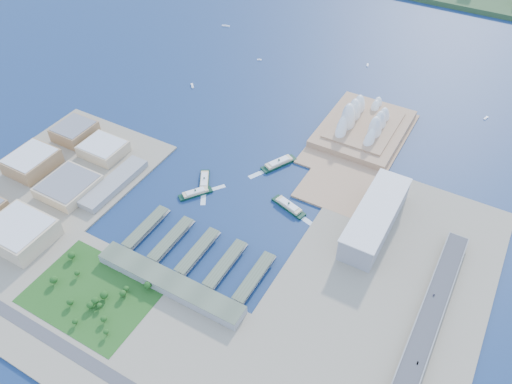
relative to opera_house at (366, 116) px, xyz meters
The scene contains 23 objects.
ground 300.75m from the opera_house, 110.56° to the right, with size 3000.00×3000.00×0.00m, color #0E2545.
west_land 524.58m from the opera_house, 132.68° to the right, with size 220.00×390.00×3.00m, color gray.
south_land 502.05m from the opera_house, 102.09° to the right, with size 720.00×180.00×3.00m, color gray.
east_land 357.85m from the opera_house, 67.75° to the right, with size 240.00×500.00×3.00m, color gray.
peninsula 36.56m from the opera_house, 82.87° to the right, with size 135.00×220.00×3.00m, color #A57D5A.
opera_house is the anchor object (origin of this frame).
toaster_building 219.62m from the opera_house, 65.77° to the right, with size 45.00×155.00×35.00m, color gray.
expressway 392.63m from the opera_house, 60.16° to the right, with size 26.00×340.00×11.85m, color gray, non-canonical shape.
west_buildings 498.76m from the opera_house, 135.41° to the right, with size 200.00×280.00×27.00m, color #9A754D, non-canonical shape.
ferry_wharves 367.50m from the opera_house, 104.38° to the right, with size 184.00×90.00×9.30m, color #4A5540, non-canonical shape.
terminal_building 425.27m from the opera_house, 102.24° to the right, with size 200.00×28.00×12.00m, color gray.
park 498.56m from the opera_house, 109.34° to the right, with size 150.00×110.00×16.00m, color #194714, non-canonical shape.
ferry_a 286.90m from the opera_house, 124.27° to the right, with size 13.21×51.90×9.81m, color black, non-canonical shape.
ferry_b 169.25m from the opera_house, 119.87° to the right, with size 15.09×59.27×11.21m, color black, non-canonical shape.
ferry_c 308.64m from the opera_house, 120.84° to the right, with size 12.65×49.72×9.40m, color black, non-canonical shape.
ferry_d 224.81m from the opera_house, 97.06° to the right, with size 14.02×55.07×10.41m, color black, non-canonical shape.
boat_a 334.16m from the opera_house, behind, with size 3.93×15.71×3.03m, color white, non-canonical shape.
boat_b 300.52m from the opera_house, 154.86° to the left, with size 3.19×9.11×2.46m, color white, non-canonical shape.
boat_c 225.32m from the opera_house, 39.78° to the left, with size 3.27×11.23×2.53m, color white, non-canonical shape.
boat_d 470.41m from the opera_house, 151.47° to the left, with size 3.85×17.58×2.97m, color white, non-canonical shape.
boat_e 228.62m from the opera_house, 108.43° to the left, with size 3.35×10.52×2.58m, color white, non-canonical shape.
car_b 422.60m from the opera_house, 61.88° to the right, with size 1.25×3.60×1.19m, color slate.
car_c 338.81m from the opera_house, 55.64° to the right, with size 1.76×4.34×1.26m, color slate.
Camera 1 is at (283.29, -396.91, 501.29)m, focal length 35.00 mm.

